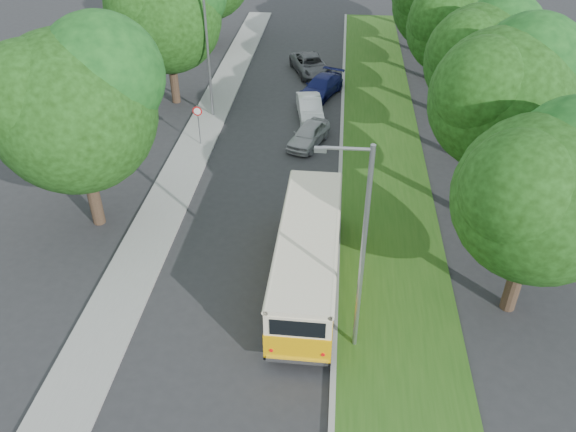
# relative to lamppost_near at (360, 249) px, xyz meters

# --- Properties ---
(ground) EXTENTS (120.00, 120.00, 0.00)m
(ground) POSITION_rel_lamppost_near_xyz_m (-4.21, 2.50, -4.37)
(ground) COLOR #29292B
(ground) RESTS_ON ground
(curb) EXTENTS (0.20, 70.00, 0.15)m
(curb) POSITION_rel_lamppost_near_xyz_m (-0.61, 7.50, -4.29)
(curb) COLOR gray
(curb) RESTS_ON ground
(grass_verge) EXTENTS (4.50, 70.00, 0.13)m
(grass_verge) POSITION_rel_lamppost_near_xyz_m (1.74, 7.50, -4.30)
(grass_verge) COLOR #255115
(grass_verge) RESTS_ON ground
(sidewalk) EXTENTS (2.20, 70.00, 0.12)m
(sidewalk) POSITION_rel_lamppost_near_xyz_m (-9.01, 7.50, -4.31)
(sidewalk) COLOR gray
(sidewalk) RESTS_ON ground
(treeline) EXTENTS (24.27, 41.91, 9.46)m
(treeline) POSITION_rel_lamppost_near_xyz_m (-1.06, 20.49, 1.56)
(treeline) COLOR #332319
(treeline) RESTS_ON ground
(lamppost_near) EXTENTS (1.71, 0.16, 8.00)m
(lamppost_near) POSITION_rel_lamppost_near_xyz_m (0.00, 0.00, 0.00)
(lamppost_near) COLOR gray
(lamppost_near) RESTS_ON ground
(lamppost_far) EXTENTS (1.71, 0.16, 7.50)m
(lamppost_far) POSITION_rel_lamppost_near_xyz_m (-8.91, 18.50, -0.25)
(lamppost_far) COLOR gray
(lamppost_far) RESTS_ON ground
(warning_sign) EXTENTS (0.56, 0.10, 2.50)m
(warning_sign) POSITION_rel_lamppost_near_xyz_m (-8.71, 14.48, -2.66)
(warning_sign) COLOR gray
(warning_sign) RESTS_ON ground
(vintage_bus) EXTENTS (2.47, 9.13, 2.70)m
(vintage_bus) POSITION_rel_lamppost_near_xyz_m (-1.78, 3.15, -3.02)
(vintage_bus) COLOR #FFB208
(vintage_bus) RESTS_ON ground
(car_silver) EXTENTS (2.67, 4.02, 1.27)m
(car_silver) POSITION_rel_lamppost_near_xyz_m (-2.50, 15.24, -3.73)
(car_silver) COLOR #A4A5A9
(car_silver) RESTS_ON ground
(car_white) EXTENTS (2.07, 4.22, 1.33)m
(car_white) POSITION_rel_lamppost_near_xyz_m (-2.67, 18.85, -3.70)
(car_white) COLOR silver
(car_white) RESTS_ON ground
(car_blue) EXTENTS (3.37, 4.86, 1.31)m
(car_blue) POSITION_rel_lamppost_near_xyz_m (-2.12, 22.46, -3.72)
(car_blue) COLOR navy
(car_blue) RESTS_ON ground
(car_grey) EXTENTS (3.73, 5.30, 1.34)m
(car_grey) POSITION_rel_lamppost_near_xyz_m (-3.08, 26.60, -3.70)
(car_grey) COLOR #4E5055
(car_grey) RESTS_ON ground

